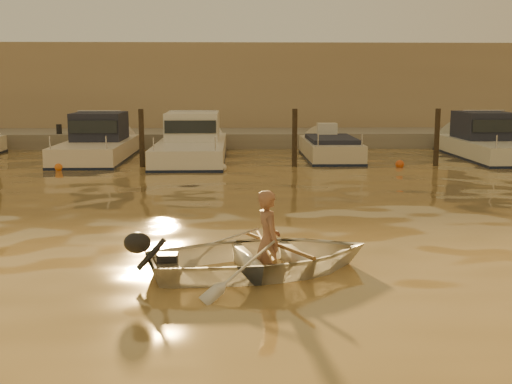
{
  "coord_description": "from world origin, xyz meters",
  "views": [
    {
      "loc": [
        -2.26,
        -8.43,
        2.95
      ],
      "look_at": [
        -1.85,
        4.25,
        0.75
      ],
      "focal_mm": 45.0,
      "sensor_mm": 36.0,
      "label": 1
    }
  ],
  "objects_px": {
    "person": "(268,241)",
    "moored_boat_2": "(192,143)",
    "moored_boat_4": "(488,142)",
    "moored_boat_1": "(97,143)",
    "dinghy": "(262,257)",
    "moored_boat_3": "(330,153)",
    "waterfront_building": "(276,91)"
  },
  "relations": [
    {
      "from": "dinghy",
      "to": "person",
      "type": "height_order",
      "value": "person"
    },
    {
      "from": "person",
      "to": "waterfront_building",
      "type": "xyz_separation_m",
      "value": [
        1.75,
        25.73,
        1.9
      ]
    },
    {
      "from": "person",
      "to": "moored_boat_3",
      "type": "distance_m",
      "value": 15.06
    },
    {
      "from": "moored_boat_4",
      "to": "waterfront_building",
      "type": "relative_size",
      "value": 0.15
    },
    {
      "from": "person",
      "to": "dinghy",
      "type": "bearing_deg",
      "value": 90.0
    },
    {
      "from": "person",
      "to": "moored_boat_2",
      "type": "relative_size",
      "value": 0.19
    },
    {
      "from": "moored_boat_2",
      "to": "moored_boat_3",
      "type": "xyz_separation_m",
      "value": [
        5.3,
        0.0,
        -0.4
      ]
    },
    {
      "from": "person",
      "to": "moored_boat_4",
      "type": "relative_size",
      "value": 0.23
    },
    {
      "from": "dinghy",
      "to": "waterfront_building",
      "type": "bearing_deg",
      "value": -18.52
    },
    {
      "from": "moored_boat_2",
      "to": "moored_boat_3",
      "type": "distance_m",
      "value": 5.31
    },
    {
      "from": "dinghy",
      "to": "moored_boat_2",
      "type": "distance_m",
      "value": 14.9
    },
    {
      "from": "moored_boat_1",
      "to": "moored_boat_4",
      "type": "height_order",
      "value": "same"
    },
    {
      "from": "dinghy",
      "to": "moored_boat_3",
      "type": "xyz_separation_m",
      "value": [
        3.23,
        14.75,
        -0.02
      ]
    },
    {
      "from": "dinghy",
      "to": "waterfront_building",
      "type": "xyz_separation_m",
      "value": [
        1.85,
        25.75,
        2.15
      ]
    },
    {
      "from": "moored_boat_2",
      "to": "moored_boat_4",
      "type": "relative_size",
      "value": 1.18
    },
    {
      "from": "moored_boat_3",
      "to": "person",
      "type": "bearing_deg",
      "value": -102.01
    },
    {
      "from": "dinghy",
      "to": "moored_boat_2",
      "type": "height_order",
      "value": "moored_boat_2"
    },
    {
      "from": "person",
      "to": "moored_boat_3",
      "type": "height_order",
      "value": "person"
    },
    {
      "from": "moored_boat_4",
      "to": "moored_boat_1",
      "type": "bearing_deg",
      "value": 180.0
    },
    {
      "from": "person",
      "to": "moored_boat_4",
      "type": "distance_m",
      "value": 17.4
    },
    {
      "from": "moored_boat_1",
      "to": "waterfront_building",
      "type": "relative_size",
      "value": 0.15
    },
    {
      "from": "person",
      "to": "moored_boat_1",
      "type": "bearing_deg",
      "value": 6.94
    },
    {
      "from": "moored_boat_2",
      "to": "waterfront_building",
      "type": "bearing_deg",
      "value": 70.38
    },
    {
      "from": "moored_boat_1",
      "to": "moored_boat_4",
      "type": "relative_size",
      "value": 0.98
    },
    {
      "from": "person",
      "to": "moored_boat_4",
      "type": "height_order",
      "value": "moored_boat_4"
    },
    {
      "from": "moored_boat_2",
      "to": "waterfront_building",
      "type": "distance_m",
      "value": 11.81
    },
    {
      "from": "dinghy",
      "to": "moored_boat_3",
      "type": "relative_size",
      "value": 0.63
    },
    {
      "from": "person",
      "to": "moored_boat_2",
      "type": "bearing_deg",
      "value": -6.04
    },
    {
      "from": "moored_boat_1",
      "to": "moored_boat_2",
      "type": "relative_size",
      "value": 0.83
    },
    {
      "from": "moored_boat_1",
      "to": "moored_boat_3",
      "type": "relative_size",
      "value": 1.23
    },
    {
      "from": "dinghy",
      "to": "person",
      "type": "relative_size",
      "value": 2.22
    },
    {
      "from": "moored_boat_2",
      "to": "dinghy",
      "type": "bearing_deg",
      "value": -82.02
    }
  ]
}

